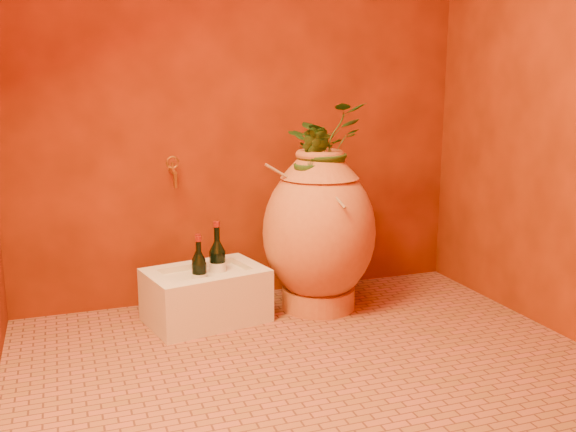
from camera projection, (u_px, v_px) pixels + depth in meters
name	position (u px, v px, depth m)	size (l,w,h in m)	color
floor	(311.00, 365.00, 2.73)	(2.50, 2.50, 0.00)	#974A31
wall_back	(243.00, 68.00, 3.39)	(2.50, 0.02, 2.50)	#501904
wall_right	(571.00, 66.00, 2.88)	(0.02, 2.00, 2.50)	#501904
amphora	(319.00, 231.00, 3.34)	(0.63, 0.63, 0.84)	#BB6C34
stone_basin	(206.00, 296.00, 3.21)	(0.64, 0.50, 0.27)	beige
wine_bottle_a	(218.00, 265.00, 3.25)	(0.09, 0.09, 0.35)	black
wine_bottle_b	(199.00, 276.00, 3.12)	(0.08, 0.08, 0.31)	black
wine_bottle_c	(199.00, 271.00, 3.21)	(0.07, 0.07, 0.30)	black
wall_tap	(173.00, 170.00, 3.29)	(0.07, 0.14, 0.16)	#A07325
plant_main	(323.00, 146.00, 3.27)	(0.40, 0.35, 0.45)	#234B1B
plant_side	(312.00, 160.00, 3.19)	(0.18, 0.15, 0.33)	#234B1B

